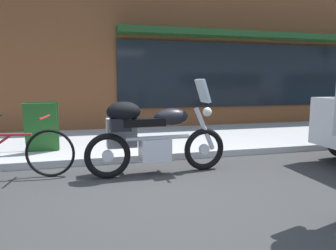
% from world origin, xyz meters
% --- Properties ---
extents(ground_plane, '(80.00, 80.00, 0.00)m').
position_xyz_m(ground_plane, '(0.00, 0.00, 0.00)').
color(ground_plane, '#353535').
extents(touring_motorcycle, '(2.13, 0.63, 1.40)m').
position_xyz_m(touring_motorcycle, '(-0.07, 0.56, 0.61)').
color(touring_motorcycle, black).
rests_on(touring_motorcycle, ground_plane).
extents(parked_bicycle, '(1.74, 0.48, 0.94)m').
position_xyz_m(parked_bicycle, '(-1.99, 0.85, 0.38)').
color(parked_bicycle, black).
rests_on(parked_bicycle, ground_plane).
extents(sandwich_board_sign, '(0.55, 0.40, 0.87)m').
position_xyz_m(sandwich_board_sign, '(-1.73, 2.01, 0.56)').
color(sandwich_board_sign, '#1E511E').
rests_on(sandwich_board_sign, sidewalk_curb).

